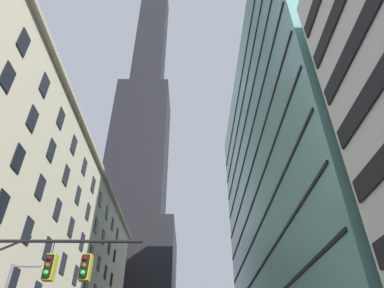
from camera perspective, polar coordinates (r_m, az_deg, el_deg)
dark_skyscraper at (r=119.83m, az=-9.49°, el=-6.70°), size 28.68×28.68×194.80m
glass_office_midrise at (r=47.83m, az=21.44°, el=-6.62°), size 19.55×47.02×45.74m
traffic_signal_mast at (r=16.06m, az=-27.56°, el=-20.34°), size 8.25×0.63×6.74m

